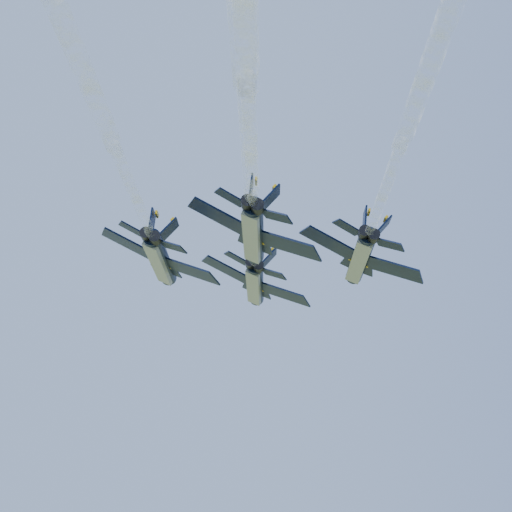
{
  "coord_description": "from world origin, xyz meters",
  "views": [
    {
      "loc": [
        -3.08,
        -81.26,
        79.27
      ],
      "look_at": [
        -0.31,
        5.78,
        106.29
      ],
      "focal_mm": 55.0,
      "sensor_mm": 36.0,
      "label": 1
    }
  ],
  "objects_px": {
    "jet_left": "(161,260)",
    "jet_right": "(360,259)",
    "jet_lead": "(256,284)",
    "jet_slot": "(254,234)"
  },
  "relations": [
    {
      "from": "jet_left",
      "to": "jet_right",
      "type": "distance_m",
      "value": 22.62
    },
    {
      "from": "jet_right",
      "to": "jet_left",
      "type": "bearing_deg",
      "value": 179.46
    },
    {
      "from": "jet_lead",
      "to": "jet_left",
      "type": "xyz_separation_m",
      "value": [
        -11.11,
        -10.06,
        0.0
      ]
    },
    {
      "from": "jet_lead",
      "to": "jet_slot",
      "type": "bearing_deg",
      "value": -89.45
    },
    {
      "from": "jet_right",
      "to": "jet_slot",
      "type": "bearing_deg",
      "value": -143.59
    },
    {
      "from": "jet_left",
      "to": "jet_slot",
      "type": "height_order",
      "value": "same"
    },
    {
      "from": "jet_left",
      "to": "jet_slot",
      "type": "bearing_deg",
      "value": -39.65
    },
    {
      "from": "jet_slot",
      "to": "jet_right",
      "type": "bearing_deg",
      "value": 36.41
    },
    {
      "from": "jet_right",
      "to": "jet_lead",
      "type": "bearing_deg",
      "value": 138.02
    },
    {
      "from": "jet_lead",
      "to": "jet_left",
      "type": "bearing_deg",
      "value": -134.99
    }
  ]
}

